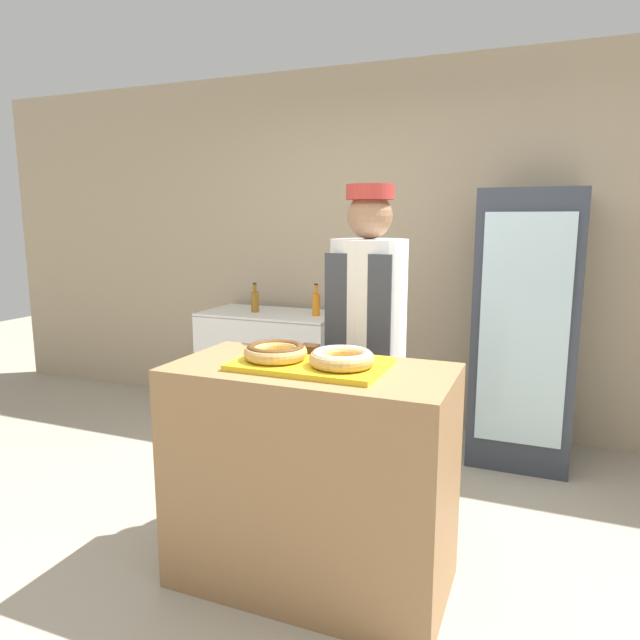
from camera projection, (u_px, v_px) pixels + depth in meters
ground_plane at (312, 579)px, 2.53m from camera, size 14.00×14.00×0.00m
wall_back at (422, 250)px, 4.24m from camera, size 8.00×0.06×2.70m
display_counter at (311, 476)px, 2.45m from camera, size 1.17×0.60×0.97m
serving_tray at (311, 364)px, 2.36m from camera, size 0.62×0.40×0.02m
donut_chocolate_glaze at (276, 351)px, 2.38m from camera, size 0.27×0.27×0.06m
donut_light_glaze at (342, 358)px, 2.27m from camera, size 0.27×0.27×0.06m
brownie_back_left at (309, 348)px, 2.51m from camera, size 0.08×0.08×0.03m
brownie_back_right at (339, 351)px, 2.46m from camera, size 0.08×0.08×0.03m
baker_person at (367, 347)px, 2.96m from camera, size 0.39×0.39×1.74m
beverage_fridge at (525, 328)px, 3.69m from camera, size 0.62×0.64×1.76m
chest_freezer at (272, 366)px, 4.46m from camera, size 1.06×0.57×0.87m
bottle_orange at (316, 303)px, 4.21m from camera, size 0.06×0.06×0.24m
bottle_amber at (255, 301)px, 4.38m from camera, size 0.06×0.06×0.23m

